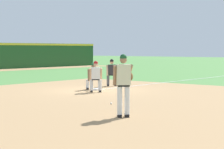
{
  "coord_description": "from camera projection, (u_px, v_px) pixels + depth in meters",
  "views": [
    {
      "loc": [
        -15.79,
        -14.01,
        2.01
      ],
      "look_at": [
        -4.05,
        -4.34,
        1.11
      ],
      "focal_mm": 70.0,
      "sensor_mm": 36.0,
      "label": 1
    }
  ],
  "objects": [
    {
      "name": "ground_plane",
      "position": [
        96.0,
        90.0,
        21.18
      ],
      "size": [
        160.0,
        160.0,
        0.0
      ],
      "primitive_type": "plane",
      "color": "#518942"
    },
    {
      "name": "baserunner",
      "position": [
        96.0,
        75.0,
        20.12
      ],
      "size": [
        0.66,
        0.68,
        1.46
      ],
      "color": "black",
      "rests_on": "ground"
    },
    {
      "name": "pitcher",
      "position": [
        124.0,
        81.0,
        12.77
      ],
      "size": [
        0.85,
        0.55,
        1.86
      ],
      "color": "black",
      "rests_on": "ground"
    },
    {
      "name": "infield_dirt_patch",
      "position": [
        106.0,
        100.0,
        16.99
      ],
      "size": [
        18.0,
        18.0,
        0.01
      ],
      "primitive_type": "cube",
      "color": "tan",
      "rests_on": "ground"
    },
    {
      "name": "umpire",
      "position": [
        112.0,
        71.0,
        23.5
      ],
      "size": [
        0.66,
        0.68,
        1.46
      ],
      "color": "black",
      "rests_on": "ground"
    },
    {
      "name": "first_baseman",
      "position": [
        94.0,
        75.0,
        21.48
      ],
      "size": [
        0.71,
        1.09,
        1.34
      ],
      "color": "black",
      "rests_on": "ground"
    },
    {
      "name": "foul_line_stripe",
      "position": [
        174.0,
        81.0,
        26.74
      ],
      "size": [
        14.44,
        0.1,
        0.0
      ],
      "primitive_type": "cube",
      "color": "white",
      "rests_on": "ground"
    },
    {
      "name": "baseball",
      "position": [
        111.0,
        103.0,
        15.79
      ],
      "size": [
        0.07,
        0.07,
        0.07
      ],
      "primitive_type": "sphere",
      "color": "white",
      "rests_on": "ground"
    },
    {
      "name": "first_base_bag",
      "position": [
        96.0,
        89.0,
        21.18
      ],
      "size": [
        0.38,
        0.38,
        0.09
      ],
      "primitive_type": "cube",
      "color": "white",
      "rests_on": "ground"
    }
  ]
}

